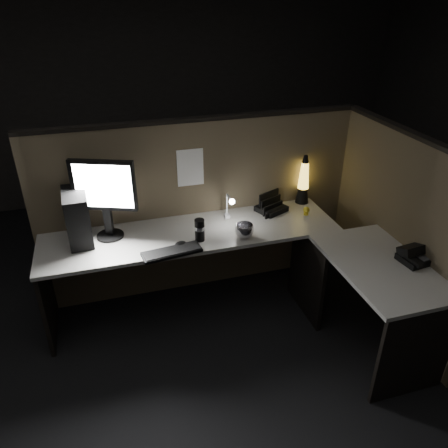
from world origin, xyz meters
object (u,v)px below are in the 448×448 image
object	(u,v)px
pc_tower	(78,217)
keyboard	(172,252)
monitor	(104,192)
lava_lamp	(303,183)
desk_phone	(414,255)

from	to	relation	value
pc_tower	keyboard	bearing A→B (deg)	-35.19
monitor	keyboard	size ratio (longest dim) A/B	1.43
pc_tower	lava_lamp	world-z (taller)	lava_lamp
keyboard	lava_lamp	xyz separation A→B (m)	(1.25, 0.51, 0.17)
monitor	lava_lamp	world-z (taller)	monitor
keyboard	desk_phone	distance (m)	1.69
pc_tower	desk_phone	bearing A→B (deg)	-26.62
monitor	keyboard	world-z (taller)	monitor
monitor	desk_phone	distance (m)	2.23
keyboard	desk_phone	size ratio (longest dim) A/B	1.85
pc_tower	keyboard	world-z (taller)	pc_tower
monitor	desk_phone	xyz separation A→B (m)	(1.99, -0.95, -0.32)
keyboard	pc_tower	bearing A→B (deg)	140.81
lava_lamp	desk_phone	size ratio (longest dim) A/B	1.88
pc_tower	monitor	distance (m)	0.27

